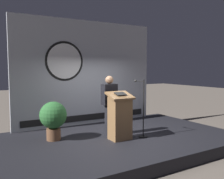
{
  "coord_description": "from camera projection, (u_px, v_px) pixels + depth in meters",
  "views": [
    {
      "loc": [
        -3.5,
        -5.58,
        2.16
      ],
      "look_at": [
        -0.08,
        0.14,
        1.57
      ],
      "focal_mm": 39.83,
      "sensor_mm": 36.0,
      "label": 1
    }
  ],
  "objects": [
    {
      "name": "ground_plane",
      "position": [
        117.0,
        147.0,
        6.75
      ],
      "size": [
        40.0,
        40.0,
        0.0
      ],
      "primitive_type": "plane",
      "color": "#6B6056"
    },
    {
      "name": "stage_platform",
      "position": [
        117.0,
        142.0,
        6.74
      ],
      "size": [
        6.4,
        4.0,
        0.3
      ],
      "primitive_type": "cube",
      "color": "black",
      "rests_on": "ground"
    },
    {
      "name": "banner_display",
      "position": [
        87.0,
        73.0,
        8.14
      ],
      "size": [
        4.85,
        0.12,
        3.37
      ],
      "color": "#B2B7C1",
      "rests_on": "stage_platform"
    },
    {
      "name": "podium",
      "position": [
        120.0,
        117.0,
        6.41
      ],
      "size": [
        0.64,
        0.49,
        1.24
      ],
      "color": "olive",
      "rests_on": "stage_platform"
    },
    {
      "name": "speaker_person",
      "position": [
        109.0,
        105.0,
        6.78
      ],
      "size": [
        0.4,
        0.26,
        1.64
      ],
      "color": "black",
      "rests_on": "stage_platform"
    },
    {
      "name": "microphone_stand",
      "position": [
        142.0,
        117.0,
        6.66
      ],
      "size": [
        0.24,
        0.52,
        1.55
      ],
      "color": "black",
      "rests_on": "stage_platform"
    },
    {
      "name": "potted_plant",
      "position": [
        53.0,
        117.0,
        6.35
      ],
      "size": [
        0.69,
        0.69,
        1.0
      ],
      "color": "brown",
      "rests_on": "stage_platform"
    }
  ]
}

